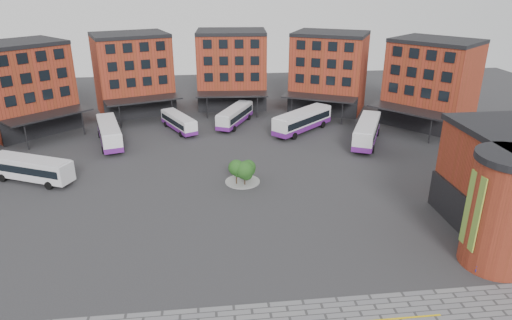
{
  "coord_description": "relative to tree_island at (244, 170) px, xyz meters",
  "views": [
    {
      "loc": [
        -2.39,
        -40.14,
        24.31
      ],
      "look_at": [
        3.41,
        9.38,
        4.0
      ],
      "focal_mm": 32.0,
      "sensor_mm": 36.0,
      "label": 1
    }
  ],
  "objects": [
    {
      "name": "tree_island",
      "position": [
        0.0,
        0.0,
        0.0
      ],
      "size": [
        4.4,
        4.4,
        3.26
      ],
      "color": "gray",
      "rests_on": "ground"
    },
    {
      "name": "bus_e",
      "position": [
        11.56,
        19.23,
        0.12
      ],
      "size": [
        11.35,
        10.56,
        3.56
      ],
      "rotation": [
        0.0,
        0.0,
        -0.84
      ],
      "color": "white",
      "rests_on": "ground"
    },
    {
      "name": "bus_c",
      "position": [
        -8.84,
        22.13,
        -0.3
      ],
      "size": [
        6.38,
        9.87,
        2.78
      ],
      "rotation": [
        0.0,
        0.0,
        0.46
      ],
      "color": "white",
      "rests_on": "ground"
    },
    {
      "name": "blue_car",
      "position": [
        20.42,
        -21.29,
        -1.14
      ],
      "size": [
        4.25,
        2.96,
        1.33
      ],
      "primitive_type": "imported",
      "rotation": [
        0.0,
        0.0,
        1.14
      ],
      "color": "#0D25AB",
      "rests_on": "ground"
    },
    {
      "name": "ground",
      "position": [
        -2.1,
        -11.53,
        -1.81
      ],
      "size": [
        160.0,
        160.0,
        0.0
      ],
      "primitive_type": "plane",
      "color": "#28282B",
      "rests_on": "ground"
    },
    {
      "name": "main_building",
      "position": [
        -6.87,
        26.72,
        5.42
      ],
      "size": [
        94.14,
        42.48,
        14.6
      ],
      "color": "maroon",
      "rests_on": "ground"
    },
    {
      "name": "bus_b",
      "position": [
        -19.15,
        16.74,
        0.03
      ],
      "size": [
        5.83,
        12.37,
        3.4
      ],
      "rotation": [
        0.0,
        0.0,
        0.26
      ],
      "color": "white",
      "rests_on": "ground"
    },
    {
      "name": "bus_a",
      "position": [
        -26.47,
        3.75,
        0.08
      ],
      "size": [
        11.3,
        7.1,
        3.19
      ],
      "rotation": [
        0.0,
        0.0,
        1.13
      ],
      "color": "silver",
      "rests_on": "ground"
    },
    {
      "name": "bus_f",
      "position": [
        20.28,
        12.66,
        0.12
      ],
      "size": [
        8.1,
        12.62,
        3.56
      ],
      "rotation": [
        0.0,
        0.0,
        -0.45
      ],
      "color": "silver",
      "rests_on": "ground"
    },
    {
      "name": "bus_d",
      "position": [
        0.73,
        24.24,
        -0.13
      ],
      "size": [
        7.18,
        10.99,
        3.1
      ],
      "rotation": [
        0.0,
        0.0,
        -0.46
      ],
      "color": "silver",
      "rests_on": "ground"
    }
  ]
}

